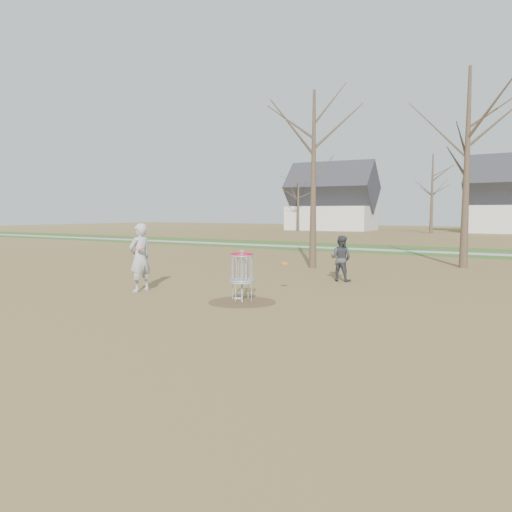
{
  "coord_description": "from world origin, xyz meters",
  "views": [
    {
      "loc": [
        7.26,
        -10.91,
        2.38
      ],
      "look_at": [
        -0.5,
        1.5,
        1.1
      ],
      "focal_mm": 35.0,
      "sensor_mm": 36.0,
      "label": 1
    }
  ],
  "objects": [
    {
      "name": "bare_trees",
      "position": [
        1.78,
        35.79,
        5.35
      ],
      "size": [
        52.62,
        44.98,
        9.0
      ],
      "color": "#382B1E",
      "rests_on": "ground"
    },
    {
      "name": "green_band",
      "position": [
        0.0,
        21.0,
        0.01
      ],
      "size": [
        160.0,
        8.0,
        0.01
      ],
      "primitive_type": "cube",
      "color": "#2D5119",
      "rests_on": "ground"
    },
    {
      "name": "dirt_circle",
      "position": [
        0.0,
        0.0,
        0.01
      ],
      "size": [
        1.8,
        1.8,
        0.01
      ],
      "primitive_type": "cylinder",
      "color": "#47331E",
      "rests_on": "ground"
    },
    {
      "name": "player_standing",
      "position": [
        -3.63,
        -0.09,
        1.03
      ],
      "size": [
        0.56,
        0.79,
        2.06
      ],
      "primitive_type": "imported",
      "rotation": [
        0.0,
        0.0,
        -1.66
      ],
      "color": "#ABABAB",
      "rests_on": "ground"
    },
    {
      "name": "footpath",
      "position": [
        0.0,
        20.0,
        0.01
      ],
      "size": [
        160.0,
        1.5,
        0.01
      ],
      "primitive_type": "cube",
      "color": "#9E9E99",
      "rests_on": "green_band"
    },
    {
      "name": "player_throwing",
      "position": [
        0.64,
        5.24,
        0.79
      ],
      "size": [
        0.78,
        0.61,
        1.59
      ],
      "primitive_type": "imported",
      "rotation": [
        0.0,
        0.0,
        3.13
      ],
      "color": "#36373B",
      "rests_on": "ground"
    },
    {
      "name": "ground",
      "position": [
        0.0,
        0.0,
        0.0
      ],
      "size": [
        160.0,
        160.0,
        0.0
      ],
      "primitive_type": "plane",
      "color": "brown",
      "rests_on": "ground"
    },
    {
      "name": "discs_in_play",
      "position": [
        -1.5,
        0.86,
        1.08
      ],
      "size": [
        3.87,
        2.45,
        0.47
      ],
      "color": "orange",
      "rests_on": "ground"
    },
    {
      "name": "disc_golf_basket",
      "position": [
        0.0,
        0.0,
        0.91
      ],
      "size": [
        0.64,
        0.64,
        1.35
      ],
      "color": "#9EA3AD",
      "rests_on": "ground"
    },
    {
      "name": "disc_grounded",
      "position": [
        -0.39,
        0.37,
        0.02
      ],
      "size": [
        0.22,
        0.22,
        0.02
      ],
      "primitive_type": "cylinder",
      "color": "silver",
      "rests_on": "dirt_circle"
    }
  ]
}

